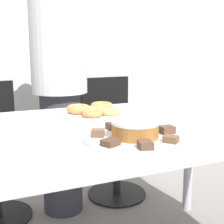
{
  "coord_description": "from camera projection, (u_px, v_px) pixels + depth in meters",
  "views": [
    {
      "loc": [
        -0.57,
        -1.2,
        1.09
      ],
      "look_at": [
        -0.05,
        -0.01,
        0.83
      ],
      "focal_mm": 50.0,
      "sensor_mm": 36.0,
      "label": 1
    }
  ],
  "objects": [
    {
      "name": "wall_back",
      "position": [
        44.0,
        24.0,
        2.68
      ],
      "size": [
        8.0,
        0.05,
        2.6
      ],
      "color": "silver",
      "rests_on": "ground_plane"
    },
    {
      "name": "lamington_2",
      "position": [
        113.0,
        126.0,
        1.23
      ],
      "size": [
        0.05,
        0.06,
        0.03
      ],
      "rotation": [
        0.0,
        0.0,
        8.07
      ],
      "color": "brown",
      "rests_on": "plate_cake"
    },
    {
      "name": "plate_donuts",
      "position": [
        95.0,
        114.0,
        1.55
      ],
      "size": [
        0.33,
        0.33,
        0.01
      ],
      "color": "white",
      "rests_on": "table"
    },
    {
      "name": "donut_4",
      "position": [
        102.0,
        106.0,
        1.63
      ],
      "size": [
        0.12,
        0.12,
        0.04
      ],
      "color": "#C68447",
      "rests_on": "plate_donuts"
    },
    {
      "name": "lamington_5",
      "position": [
        145.0,
        145.0,
        1.0
      ],
      "size": [
        0.05,
        0.06,
        0.02
      ],
      "rotation": [
        0.0,
        0.0,
        10.77
      ],
      "color": "brown",
      "rests_on": "plate_cake"
    },
    {
      "name": "office_chair_right",
      "position": [
        113.0,
        140.0,
        2.35
      ],
      "size": [
        0.46,
        0.46,
        0.88
      ],
      "rotation": [
        0.0,
        0.0,
        0.05
      ],
      "color": "black",
      "rests_on": "ground_plane"
    },
    {
      "name": "lamington_1",
      "position": [
        142.0,
        125.0,
        1.25
      ],
      "size": [
        0.07,
        0.07,
        0.02
      ],
      "rotation": [
        0.0,
        0.0,
        7.17
      ],
      "color": "#513828",
      "rests_on": "plate_cake"
    },
    {
      "name": "donut_2",
      "position": [
        92.0,
        113.0,
        1.47
      ],
      "size": [
        0.1,
        0.1,
        0.03
      ],
      "color": "#C68447",
      "rests_on": "plate_donuts"
    },
    {
      "name": "donut_0",
      "position": [
        95.0,
        110.0,
        1.54
      ],
      "size": [
        0.1,
        0.1,
        0.03
      ],
      "color": "tan",
      "rests_on": "plate_donuts"
    },
    {
      "name": "lamington_3",
      "position": [
        98.0,
        133.0,
        1.13
      ],
      "size": [
        0.06,
        0.06,
        0.03
      ],
      "rotation": [
        0.0,
        0.0,
        8.97
      ],
      "color": "brown",
      "rests_on": "plate_cake"
    },
    {
      "name": "lamington_0",
      "position": [
        167.0,
        130.0,
        1.18
      ],
      "size": [
        0.05,
        0.05,
        0.03
      ],
      "rotation": [
        0.0,
        0.0,
        6.28
      ],
      "color": "brown",
      "rests_on": "plate_cake"
    },
    {
      "name": "frosted_cake",
      "position": [
        135.0,
        129.0,
        1.12
      ],
      "size": [
        0.17,
        0.17,
        0.06
      ],
      "color": "#9E662D",
      "rests_on": "plate_cake"
    },
    {
      "name": "donut_3",
      "position": [
        111.0,
        112.0,
        1.52
      ],
      "size": [
        0.1,
        0.1,
        0.03
      ],
      "color": "#E5AD66",
      "rests_on": "plate_donuts"
    },
    {
      "name": "table",
      "position": [
        122.0,
        144.0,
        1.39
      ],
      "size": [
        1.52,
        0.96,
        0.77
      ],
      "color": "silver",
      "rests_on": "ground_plane"
    },
    {
      "name": "plate_cake",
      "position": [
        135.0,
        138.0,
        1.13
      ],
      "size": [
        0.37,
        0.37,
        0.01
      ],
      "color": "white",
      "rests_on": "table"
    },
    {
      "name": "person_standing",
      "position": [
        60.0,
        85.0,
        2.0
      ],
      "size": [
        0.35,
        0.35,
        1.64
      ],
      "color": "#383842",
      "rests_on": "ground_plane"
    },
    {
      "name": "lamington_6",
      "position": [
        171.0,
        139.0,
        1.06
      ],
      "size": [
        0.06,
        0.06,
        0.02
      ],
      "rotation": [
        0.0,
        0.0,
        11.66
      ],
      "color": "brown",
      "rests_on": "plate_cake"
    },
    {
      "name": "donut_1",
      "position": [
        78.0,
        109.0,
        1.56
      ],
      "size": [
        0.12,
        0.12,
        0.04
      ],
      "color": "#D18E4C",
      "rests_on": "plate_donuts"
    },
    {
      "name": "lamington_4",
      "position": [
        110.0,
        142.0,
        1.03
      ],
      "size": [
        0.07,
        0.06,
        0.02
      ],
      "rotation": [
        0.0,
        0.0,
        9.87
      ],
      "color": "#513828",
      "rests_on": "plate_cake"
    }
  ]
}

